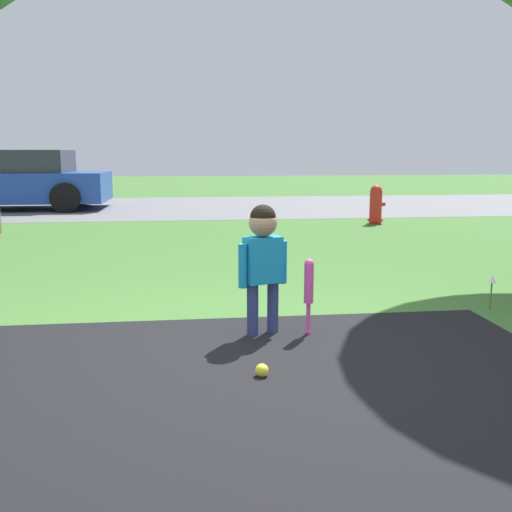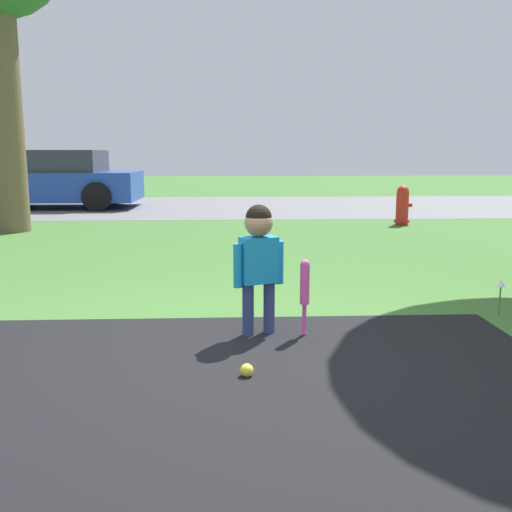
% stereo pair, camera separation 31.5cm
% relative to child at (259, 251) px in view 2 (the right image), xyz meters
% --- Properties ---
extents(ground_plane, '(60.00, 60.00, 0.00)m').
position_rel_child_xyz_m(ground_plane, '(-0.15, -0.58, -0.60)').
color(ground_plane, '#3D6B2D').
extents(street_strip, '(40.00, 6.00, 0.01)m').
position_rel_child_xyz_m(street_strip, '(-0.15, 10.09, -0.60)').
color(street_strip, slate).
rests_on(street_strip, ground).
extents(child, '(0.36, 0.22, 0.92)m').
position_rel_child_xyz_m(child, '(0.00, 0.00, 0.00)').
color(child, navy).
rests_on(child, ground).
extents(baseball_bat, '(0.07, 0.07, 0.55)m').
position_rel_child_xyz_m(baseball_bat, '(0.32, -0.05, -0.25)').
color(baseball_bat, '#E54CA5').
rests_on(baseball_bat, ground).
extents(sports_ball, '(0.08, 0.08, 0.08)m').
position_rel_child_xyz_m(sports_ball, '(-0.11, -0.78, -0.56)').
color(sports_ball, yellow).
rests_on(sports_ball, ground).
extents(fire_hydrant, '(0.31, 0.28, 0.71)m').
position_rel_child_xyz_m(fire_hydrant, '(2.90, 6.19, -0.25)').
color(fire_hydrant, red).
rests_on(fire_hydrant, ground).
extents(parked_car, '(3.99, 2.12, 1.35)m').
position_rel_child_xyz_m(parked_car, '(-4.31, 9.89, 0.04)').
color(parked_car, '#2347AD').
rests_on(parked_car, ground).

